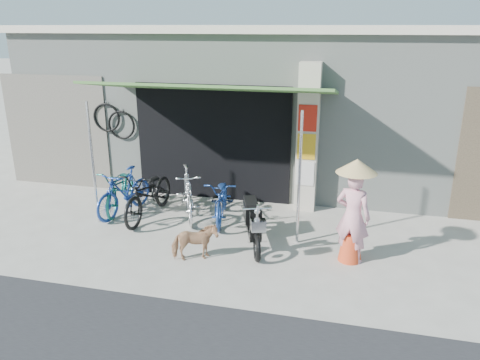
% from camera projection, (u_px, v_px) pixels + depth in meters
% --- Properties ---
extents(ground, '(80.00, 80.00, 0.00)m').
position_uv_depth(ground, '(237.00, 256.00, 7.82)').
color(ground, '#AEA89D').
rests_on(ground, ground).
extents(bicycle_shop, '(12.30, 5.30, 3.66)m').
position_uv_depth(bicycle_shop, '(285.00, 100.00, 11.93)').
color(bicycle_shop, '#9DA39B').
rests_on(bicycle_shop, ground).
extents(shop_pillar, '(0.42, 0.44, 3.00)m').
position_uv_depth(shop_pillar, '(308.00, 138.00, 9.40)').
color(shop_pillar, '#BFB5A3').
rests_on(shop_pillar, ground).
extents(awning, '(4.60, 1.88, 2.72)m').
position_uv_depth(awning, '(211.00, 90.00, 8.72)').
color(awning, '#3B662E').
rests_on(awning, ground).
extents(neighbour_left, '(2.60, 0.06, 2.60)m').
position_uv_depth(neighbour_left, '(57.00, 132.00, 10.92)').
color(neighbour_left, '#6B665B').
rests_on(neighbour_left, ground).
extents(bike_teal, '(0.90, 1.81, 0.91)m').
position_uv_depth(bike_teal, '(121.00, 188.00, 9.68)').
color(bike_teal, '#16665F').
rests_on(bike_teal, ground).
extents(bike_blue, '(0.82, 1.64, 0.95)m').
position_uv_depth(bike_blue, '(124.00, 192.00, 9.41)').
color(bike_blue, '#203F97').
rests_on(bike_blue, ground).
extents(bike_black, '(0.75, 1.93, 1.00)m').
position_uv_depth(bike_black, '(149.00, 194.00, 9.24)').
color(bike_black, black).
rests_on(bike_black, ground).
extents(bike_silver, '(1.11, 1.73, 1.01)m').
position_uv_depth(bike_silver, '(188.00, 193.00, 9.25)').
color(bike_silver, silver).
rests_on(bike_silver, ground).
extents(bike_navy, '(0.88, 1.76, 0.89)m').
position_uv_depth(bike_navy, '(222.00, 199.00, 9.13)').
color(bike_navy, navy).
rests_on(bike_navy, ground).
extents(street_dog, '(0.82, 0.63, 0.63)m').
position_uv_depth(street_dog, '(195.00, 242.00, 7.59)').
color(street_dog, tan).
rests_on(street_dog, ground).
extents(moped, '(0.71, 1.58, 0.92)m').
position_uv_depth(moped, '(253.00, 222.00, 8.11)').
color(moped, black).
rests_on(moped, ground).
extents(nun, '(0.65, 0.64, 1.73)m').
position_uv_depth(nun, '(353.00, 212.00, 7.41)').
color(nun, pink).
rests_on(nun, ground).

